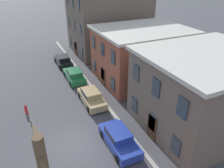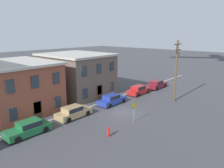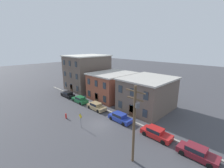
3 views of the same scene
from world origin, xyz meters
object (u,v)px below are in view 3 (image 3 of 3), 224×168
Objects in this scene: car_blue at (120,117)px; car_red at (156,132)px; car_black at (68,94)px; fire_hydrant at (66,116)px; car_green at (80,99)px; car_tan at (96,106)px; utility_pole at (134,121)px; caution_sign at (81,118)px; car_maroon at (197,152)px.

car_blue is 1.00× the size of car_red.
fire_hydrant is at bearing -30.37° from car_black.
car_tan is at bearing 1.65° from car_green.
utility_pole reaches higher than car_blue.
utility_pole is (7.37, -5.90, 4.27)m from car_blue.
car_blue is 6.78m from caution_sign.
car_blue is 9.80m from fire_hydrant.
utility_pole is (25.44, -5.83, 4.27)m from car_black.
car_green is 5.79m from car_tan.
car_green is at bearing 179.98° from car_blue.
caution_sign is 0.27× the size of utility_pole.
car_maroon is at bearing -0.30° from car_green.
car_green is at bearing 0.68° from car_black.
car_green and car_maroon have the same top height.
car_black is 1.00× the size of car_maroon.
caution_sign is 10.94m from utility_pole.
fire_hydrant is (-0.83, -6.37, -0.27)m from car_tan.
car_green is at bearing -178.35° from car_tan.
car_tan is at bearing 82.58° from fire_hydrant.
car_tan is (11.31, 0.23, 0.00)m from car_black.
car_maroon is (5.45, -0.26, 0.00)m from car_red.
caution_sign reaches higher than car_blue.
car_maroon is (19.06, -0.30, 0.00)m from car_tan.
utility_pole reaches higher than car_red.
car_maroon is (12.30, -0.13, 0.00)m from car_blue.
fire_hydrant is (-14.96, -0.31, -4.53)m from utility_pole.
car_maroon is 8.71m from utility_pole.
car_black is 1.81× the size of caution_sign.
car_green and car_tan have the same top height.
car_tan is at bearing 179.86° from car_red.
caution_sign reaches higher than car_tan.
utility_pole is (14.13, -6.07, 4.27)m from car_tan.
car_green is 7.95m from fire_hydrant.
car_tan is 13.61m from car_red.
car_black is at bearing 149.63° from fire_hydrant.
caution_sign is (15.03, -5.94, 0.86)m from car_black.
car_red is at bearing 31.86° from caution_sign.
car_blue is at bearing -1.44° from car_tan.
car_maroon is 4.58× the size of fire_hydrant.
car_blue is at bearing 141.36° from utility_pole.
utility_pole is (0.52, -6.03, 4.27)m from car_red.
caution_sign is 2.53× the size of fire_hydrant.
car_black reaches higher than fire_hydrant.
car_black is 16.19m from caution_sign.
caution_sign is 4.70m from fire_hydrant.
car_maroon is at bearing -0.89° from car_tan.
car_tan is at bearing 179.11° from car_maroon.
car_tan and car_blue have the same top height.
car_blue and car_maroon have the same top height.
car_red is 0.49× the size of utility_pole.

